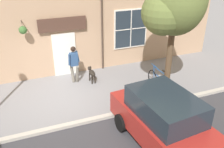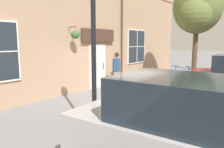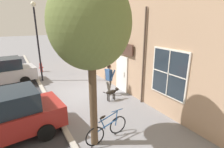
{
  "view_description": "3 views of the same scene",
  "coord_description": "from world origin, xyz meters",
  "views": [
    {
      "loc": [
        9.09,
        -1.34,
        5.54
      ],
      "look_at": [
        0.19,
        2.15,
        0.8
      ],
      "focal_mm": 40.0,
      "sensor_mm": 36.0,
      "label": 1
    },
    {
      "loc": [
        5.09,
        -7.18,
        2.3
      ],
      "look_at": [
        -0.38,
        -0.46,
        0.97
      ],
      "focal_mm": 35.0,
      "sensor_mm": 36.0,
      "label": 2
    },
    {
      "loc": [
        3.36,
        8.84,
        4.05
      ],
      "look_at": [
        -0.71,
        1.94,
        1.58
      ],
      "focal_mm": 28.0,
      "sensor_mm": 36.0,
      "label": 3
    }
  ],
  "objects": [
    {
      "name": "ground_plane",
      "position": [
        0.0,
        0.0,
        0.0
      ],
      "size": [
        90.0,
        90.0,
        0.0
      ],
      "primitive_type": "plane",
      "color": "gray"
    },
    {
      "name": "storefront_facade",
      "position": [
        -2.34,
        0.01,
        2.65
      ],
      "size": [
        0.95,
        18.0,
        5.31
      ],
      "color": "tan",
      "rests_on": "ground_plane"
    },
    {
      "name": "pedestrian_walking",
      "position": [
        -1.17,
        0.83,
        1.08
      ],
      "size": [
        0.55,
        0.55,
        1.77
      ],
      "color": "#6B665B",
      "rests_on": "ground_plane"
    },
    {
      "name": "dog_on_leash",
      "position": [
        -0.93,
        1.57,
        0.46
      ],
      "size": [
        0.99,
        0.26,
        0.68
      ],
      "color": "black",
      "rests_on": "ground_plane"
    },
    {
      "name": "street_tree_by_curb",
      "position": [
        1.33,
        4.06,
        3.84
      ],
      "size": [
        2.4,
        2.42,
        5.28
      ],
      "color": "brown",
      "rests_on": "ground_plane"
    },
    {
      "name": "leaning_bicycle",
      "position": [
        0.81,
        4.18,
        0.38
      ],
      "size": [
        1.73,
        0.25,
        1.0
      ],
      "color": "black",
      "rests_on": "ground_plane"
    },
    {
      "name": "parked_car_nearest_curb",
      "position": [
        4.14,
        -3.92,
        0.88
      ],
      "size": [
        4.44,
        2.22,
        1.75
      ],
      "color": "#B7B7BC",
      "rests_on": "ground_plane"
    }
  ]
}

